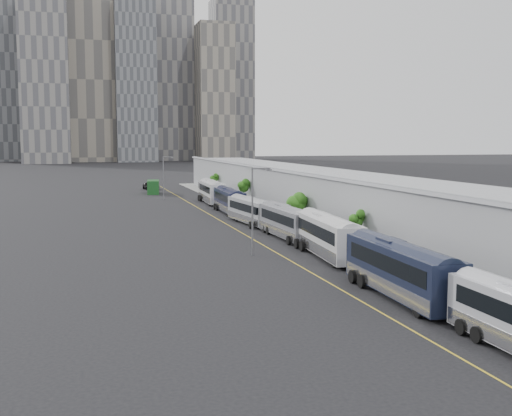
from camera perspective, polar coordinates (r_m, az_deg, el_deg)
name	(u,v)px	position (r m, az deg, el deg)	size (l,w,h in m)	color
sidewalk	(315,227)	(83.82, 5.28, -1.66)	(10.00, 170.00, 0.12)	gray
lane_line	(237,230)	(80.74, -1.71, -1.97)	(0.12, 160.00, 0.02)	gold
depot	(344,199)	(84.91, 7.83, 0.76)	(12.45, 160.40, 7.20)	gray
skyline	(111,63)	(349.51, -12.75, 12.46)	(145.00, 64.00, 120.00)	slate
bus_1	(401,274)	(47.41, 12.74, -5.78)	(3.24, 13.97, 4.06)	black
bus_2	(328,239)	(62.55, 6.42, -2.79)	(3.83, 14.09, 4.07)	silver
bus_3	(287,225)	(74.03, 2.74, -1.48)	(2.95, 12.93, 3.76)	slate
bus_4	(251,213)	(86.31, -0.46, -0.43)	(3.58, 12.47, 3.59)	#9EA2A8
bus_5	(229,202)	(99.77, -2.39, 0.50)	(3.06, 13.10, 3.81)	#171A33
bus_6	(212,194)	(114.89, -3.94, 1.29)	(3.35, 14.07, 4.08)	silver
tree_1	(356,221)	(64.84, 8.91, -1.15)	(1.28, 1.28, 3.97)	black
tree_2	(296,203)	(80.10, 3.60, 0.46)	(2.43, 2.43, 4.71)	black
tree_3	(244,186)	(106.88, -1.11, 1.97)	(1.74, 1.74, 4.55)	black
tree_4	(214,179)	(131.15, -3.73, 2.58)	(1.40, 1.40, 4.06)	black
street_lamp_near	(254,205)	(62.59, -0.15, 0.29)	(2.04, 0.22, 8.66)	#59595E
street_lamp_far	(164,175)	(122.08, -8.14, 2.96)	(2.04, 0.22, 8.17)	#59595E
shipping_container	(153,187)	(136.32, -9.12, 1.85)	(2.37, 6.56, 2.80)	#133E17
suv	(151,186)	(147.54, -9.31, 1.95)	(2.83, 6.13, 1.70)	black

